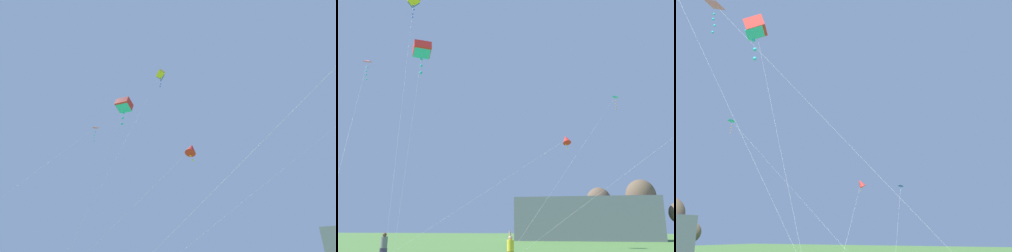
% 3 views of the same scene
% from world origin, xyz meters
% --- Properties ---
extents(tree_far_right, '(2.87, 2.87, 5.80)m').
position_xyz_m(tree_far_right, '(23.38, 49.79, 4.12)').
color(tree_far_right, brown).
rests_on(tree_far_right, ground).
extents(kite_red_diamond_0, '(12.06, 3.91, 8.46)m').
position_xyz_m(kite_red_diamond_0, '(7.65, 12.36, 8.01)').
color(kite_red_diamond_0, silver).
rests_on(kite_red_diamond_0, ground).
extents(kite_red_box_1, '(2.01, 5.43, 17.72)m').
position_xyz_m(kite_red_box_1, '(-4.44, 14.41, 17.05)').
color(kite_red_box_1, silver).
rests_on(kite_red_box_1, ground).
extents(kite_pink_delta_3, '(7.49, 13.57, 16.09)m').
position_xyz_m(kite_pink_delta_3, '(-8.83, 13.24, 15.63)').
color(kite_pink_delta_3, silver).
rests_on(kite_pink_delta_3, ground).
extents(kite_cyan_delta_4, '(10.16, 25.20, 18.44)m').
position_xyz_m(kite_cyan_delta_4, '(13.47, 33.27, 17.85)').
color(kite_cyan_delta_4, silver).
rests_on(kite_cyan_delta_4, ground).
extents(kite_blue_delta_5, '(12.09, 3.38, 8.81)m').
position_xyz_m(kite_blue_delta_5, '(15.45, 11.46, 8.36)').
color(kite_blue_delta_5, silver).
rests_on(kite_blue_delta_5, ground).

